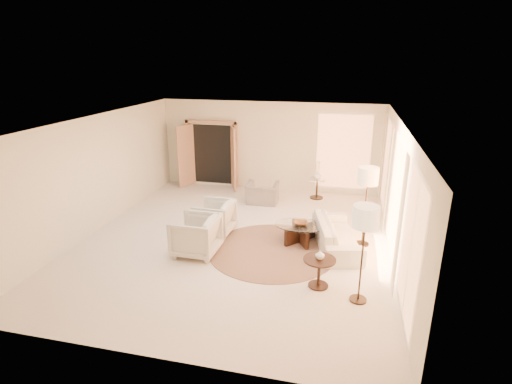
% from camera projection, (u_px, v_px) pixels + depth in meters
% --- Properties ---
extents(room, '(7.04, 8.04, 2.83)m').
position_uv_depth(room, '(235.00, 184.00, 8.97)').
color(room, silver).
rests_on(room, ground).
extents(windows_right, '(0.10, 6.40, 2.40)m').
position_uv_depth(windows_right, '(395.00, 196.00, 8.33)').
color(windows_right, '#FFA666').
rests_on(windows_right, room).
extents(window_back_corner, '(1.70, 0.10, 2.40)m').
position_uv_depth(window_back_corner, '(343.00, 152.00, 12.12)').
color(window_back_corner, '#FFA666').
rests_on(window_back_corner, room).
extents(curtains_right, '(0.06, 5.20, 2.60)m').
position_uv_depth(curtains_right, '(389.00, 185.00, 9.18)').
color(curtains_right, beige).
rests_on(curtains_right, room).
extents(french_doors, '(1.95, 0.66, 2.16)m').
position_uv_depth(french_doors, '(211.00, 155.00, 13.00)').
color(french_doors, tan).
rests_on(french_doors, room).
extents(area_rug, '(3.67, 3.67, 0.01)m').
position_uv_depth(area_rug, '(272.00, 250.00, 8.92)').
color(area_rug, '#492C21').
rests_on(area_rug, room).
extents(sofa, '(1.29, 2.25, 0.62)m').
position_uv_depth(sofa, '(337.00, 234.00, 9.02)').
color(sofa, beige).
rests_on(sofa, room).
extents(armchair_left, '(0.85, 0.90, 0.89)m').
position_uv_depth(armchair_left, '(214.00, 216.00, 9.69)').
color(armchair_left, beige).
rests_on(armchair_left, room).
extents(armchair_right, '(0.88, 0.94, 0.95)m').
position_uv_depth(armchair_right, '(196.00, 234.00, 8.64)').
color(armchair_right, beige).
rests_on(armchair_right, room).
extents(accent_chair, '(0.94, 0.64, 0.80)m').
position_uv_depth(accent_chair, '(263.00, 190.00, 11.68)').
color(accent_chair, gray).
rests_on(accent_chair, room).
extents(coffee_table, '(1.31, 1.31, 0.44)m').
position_uv_depth(coffee_table, '(300.00, 231.00, 9.24)').
color(coffee_table, black).
rests_on(coffee_table, room).
extents(end_table, '(0.61, 0.61, 0.57)m').
position_uv_depth(end_table, '(319.00, 268.00, 7.41)').
color(end_table, black).
rests_on(end_table, room).
extents(side_table, '(0.52, 0.52, 0.61)m').
position_uv_depth(side_table, '(317.00, 187.00, 12.09)').
color(side_table, '#2D2219').
rests_on(side_table, room).
extents(floor_lamp_near, '(0.45, 0.45, 1.84)m').
position_uv_depth(floor_lamp_near, '(368.00, 180.00, 8.70)').
color(floor_lamp_near, '#2D2219').
rests_on(floor_lamp_near, room).
extents(floor_lamp_far, '(0.44, 0.44, 1.80)m').
position_uv_depth(floor_lamp_far, '(365.00, 221.00, 6.60)').
color(floor_lamp_far, '#2D2219').
rests_on(floor_lamp_far, room).
extents(bowl, '(0.37, 0.37, 0.08)m').
position_uv_depth(bowl, '(301.00, 223.00, 9.18)').
color(bowl, brown).
rests_on(bowl, coffee_table).
extents(end_vase, '(0.19, 0.19, 0.18)m').
position_uv_depth(end_vase, '(320.00, 255.00, 7.33)').
color(end_vase, white).
rests_on(end_vase, end_table).
extents(side_vase, '(0.32, 0.32, 0.26)m').
position_uv_depth(side_vase, '(318.00, 175.00, 11.97)').
color(side_vase, white).
rests_on(side_vase, side_table).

